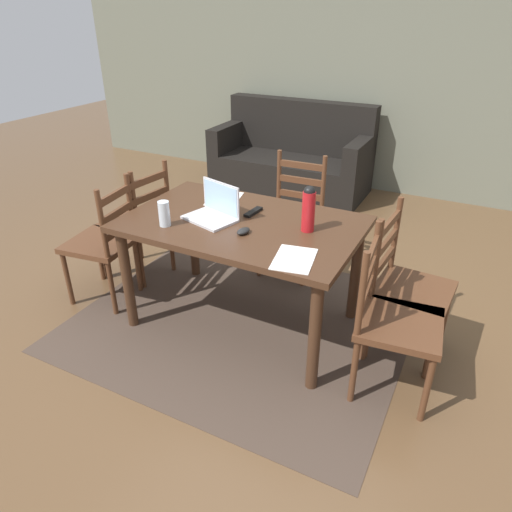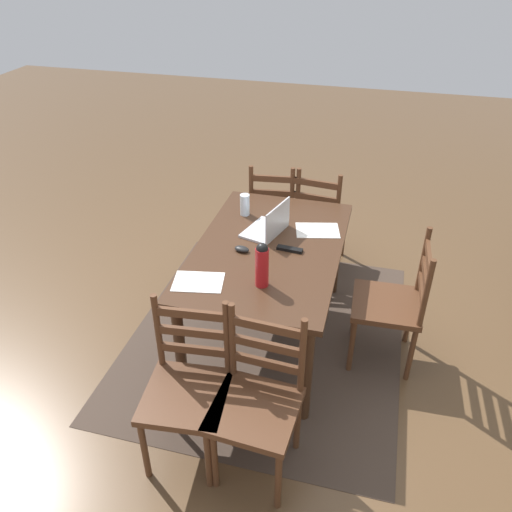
{
  "view_description": "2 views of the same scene",
  "coord_description": "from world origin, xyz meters",
  "px_view_note": "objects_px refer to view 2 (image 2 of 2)",
  "views": [
    {
      "loc": [
        1.31,
        -2.37,
        1.98
      ],
      "look_at": [
        0.1,
        0.0,
        0.54
      ],
      "focal_mm": 32.8,
      "sensor_mm": 36.0,
      "label": 1
    },
    {
      "loc": [
        2.8,
        0.65,
        2.56
      ],
      "look_at": [
        -0.01,
        -0.09,
        0.67
      ],
      "focal_mm": 36.15,
      "sensor_mm": 36.0,
      "label": 2
    }
  ],
  "objects_px": {
    "computer_mouse": "(242,249)",
    "chair_left_far": "(318,218)",
    "chair_right_near": "(188,389)",
    "drinking_glass": "(245,205)",
    "dining_table": "(268,259)",
    "chair_far_head": "(393,304)",
    "chair_right_far": "(257,403)",
    "water_bottle": "(262,264)",
    "tv_remote": "(290,249)",
    "laptop": "(270,226)",
    "chair_left_near": "(276,213)"
  },
  "relations": [
    {
      "from": "computer_mouse",
      "to": "dining_table",
      "type": "bearing_deg",
      "value": 132.24
    },
    {
      "from": "water_bottle",
      "to": "tv_remote",
      "type": "distance_m",
      "value": 0.44
    },
    {
      "from": "chair_right_far",
      "to": "chair_right_near",
      "type": "relative_size",
      "value": 1.0
    },
    {
      "from": "chair_right_near",
      "to": "tv_remote",
      "type": "relative_size",
      "value": 5.59
    },
    {
      "from": "chair_left_near",
      "to": "chair_left_far",
      "type": "xyz_separation_m",
      "value": [
        0.0,
        0.37,
        0.0
      ]
    },
    {
      "from": "dining_table",
      "to": "chair_right_far",
      "type": "xyz_separation_m",
      "value": [
        1.03,
        0.19,
        -0.21
      ]
    },
    {
      "from": "chair_right_near",
      "to": "laptop",
      "type": "height_order",
      "value": "laptop"
    },
    {
      "from": "chair_left_near",
      "to": "chair_right_far",
      "type": "distance_m",
      "value": 2.1
    },
    {
      "from": "chair_right_far",
      "to": "tv_remote",
      "type": "relative_size",
      "value": 5.59
    },
    {
      "from": "chair_right_near",
      "to": "chair_left_far",
      "type": "xyz_separation_m",
      "value": [
        -2.06,
        0.38,
        0.0
      ]
    },
    {
      "from": "dining_table",
      "to": "chair_left_far",
      "type": "relative_size",
      "value": 1.56
    },
    {
      "from": "chair_left_near",
      "to": "drinking_glass",
      "type": "bearing_deg",
      "value": -7.97
    },
    {
      "from": "chair_far_head",
      "to": "laptop",
      "type": "xyz_separation_m",
      "value": [
        -0.18,
        -0.88,
        0.36
      ]
    },
    {
      "from": "chair_right_near",
      "to": "laptop",
      "type": "relative_size",
      "value": 2.58
    },
    {
      "from": "chair_left_near",
      "to": "water_bottle",
      "type": "height_order",
      "value": "water_bottle"
    },
    {
      "from": "drinking_glass",
      "to": "tv_remote",
      "type": "xyz_separation_m",
      "value": [
        0.4,
        0.42,
        -0.07
      ]
    },
    {
      "from": "water_bottle",
      "to": "drinking_glass",
      "type": "relative_size",
      "value": 1.8
    },
    {
      "from": "chair_far_head",
      "to": "drinking_glass",
      "type": "bearing_deg",
      "value": -109.38
    },
    {
      "from": "dining_table",
      "to": "water_bottle",
      "type": "bearing_deg",
      "value": 8.22
    },
    {
      "from": "computer_mouse",
      "to": "chair_left_far",
      "type": "bearing_deg",
      "value": 174.14
    },
    {
      "from": "dining_table",
      "to": "chair_far_head",
      "type": "relative_size",
      "value": 1.56
    },
    {
      "from": "laptop",
      "to": "tv_remote",
      "type": "height_order",
      "value": "laptop"
    },
    {
      "from": "water_bottle",
      "to": "chair_left_far",
      "type": "bearing_deg",
      "value": 175.13
    },
    {
      "from": "chair_right_far",
      "to": "chair_left_far",
      "type": "distance_m",
      "value": 2.06
    },
    {
      "from": "laptop",
      "to": "water_bottle",
      "type": "distance_m",
      "value": 0.61
    },
    {
      "from": "chair_left_near",
      "to": "tv_remote",
      "type": "xyz_separation_m",
      "value": [
        1.04,
        0.33,
        0.31
      ]
    },
    {
      "from": "water_bottle",
      "to": "computer_mouse",
      "type": "relative_size",
      "value": 2.84
    },
    {
      "from": "water_bottle",
      "to": "tv_remote",
      "type": "height_order",
      "value": "water_bottle"
    },
    {
      "from": "chair_right_near",
      "to": "drinking_glass",
      "type": "bearing_deg",
      "value": -176.79
    },
    {
      "from": "chair_left_far",
      "to": "drinking_glass",
      "type": "relative_size",
      "value": 6.02
    },
    {
      "from": "laptop",
      "to": "computer_mouse",
      "type": "bearing_deg",
      "value": -23.94
    },
    {
      "from": "chair_right_near",
      "to": "water_bottle",
      "type": "xyz_separation_m",
      "value": [
        -0.61,
        0.25,
        0.45
      ]
    },
    {
      "from": "chair_right_far",
      "to": "water_bottle",
      "type": "relative_size",
      "value": 3.34
    },
    {
      "from": "drinking_glass",
      "to": "tv_remote",
      "type": "height_order",
      "value": "drinking_glass"
    },
    {
      "from": "chair_right_near",
      "to": "laptop",
      "type": "bearing_deg",
      "value": 172.55
    },
    {
      "from": "chair_right_far",
      "to": "chair_right_near",
      "type": "height_order",
      "value": "same"
    },
    {
      "from": "chair_left_far",
      "to": "computer_mouse",
      "type": "height_order",
      "value": "chair_left_far"
    },
    {
      "from": "chair_far_head",
      "to": "chair_left_far",
      "type": "relative_size",
      "value": 1.0
    },
    {
      "from": "chair_right_far",
      "to": "tv_remote",
      "type": "height_order",
      "value": "chair_right_far"
    },
    {
      "from": "dining_table",
      "to": "chair_right_far",
      "type": "bearing_deg",
      "value": 10.51
    },
    {
      "from": "chair_left_near",
      "to": "computer_mouse",
      "type": "height_order",
      "value": "chair_left_near"
    },
    {
      "from": "dining_table",
      "to": "drinking_glass",
      "type": "bearing_deg",
      "value": -145.31
    },
    {
      "from": "chair_left_near",
      "to": "drinking_glass",
      "type": "distance_m",
      "value": 0.75
    },
    {
      "from": "chair_left_far",
      "to": "dining_table",
      "type": "bearing_deg",
      "value": -10.11
    },
    {
      "from": "chair_right_far",
      "to": "chair_left_near",
      "type": "bearing_deg",
      "value": -169.71
    },
    {
      "from": "drinking_glass",
      "to": "chair_right_far",
      "type": "bearing_deg",
      "value": 18.03
    },
    {
      "from": "dining_table",
      "to": "chair_left_near",
      "type": "bearing_deg",
      "value": -169.93
    },
    {
      "from": "chair_left_near",
      "to": "chair_far_head",
      "type": "distance_m",
      "value": 1.45
    },
    {
      "from": "drinking_glass",
      "to": "computer_mouse",
      "type": "relative_size",
      "value": 1.58
    },
    {
      "from": "dining_table",
      "to": "tv_remote",
      "type": "height_order",
      "value": "tv_remote"
    }
  ]
}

